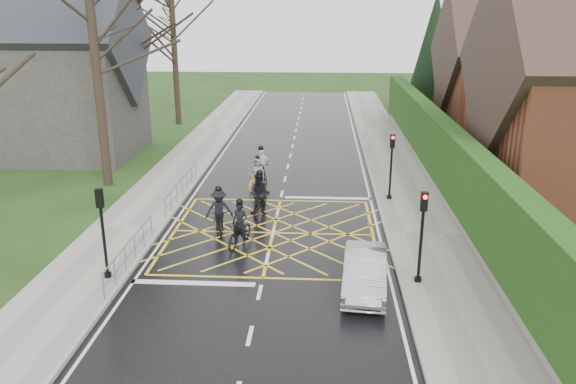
# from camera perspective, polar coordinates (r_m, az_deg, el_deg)

# --- Properties ---
(ground) EXTENTS (120.00, 120.00, 0.00)m
(ground) POSITION_cam_1_polar(r_m,az_deg,el_deg) (22.66, -1.53, -4.18)
(ground) COLOR black
(ground) RESTS_ON ground
(road) EXTENTS (9.00, 80.00, 0.01)m
(road) POSITION_cam_1_polar(r_m,az_deg,el_deg) (22.66, -1.53, -4.17)
(road) COLOR black
(road) RESTS_ON ground
(sidewalk_right) EXTENTS (3.00, 80.00, 0.15)m
(sidewalk_right) POSITION_cam_1_polar(r_m,az_deg,el_deg) (22.94, 13.62, -4.23)
(sidewalk_right) COLOR gray
(sidewalk_right) RESTS_ON ground
(sidewalk_left) EXTENTS (3.00, 80.00, 0.15)m
(sidewalk_left) POSITION_cam_1_polar(r_m,az_deg,el_deg) (23.89, -16.05, -3.52)
(sidewalk_left) COLOR gray
(sidewalk_left) RESTS_ON ground
(stone_wall) EXTENTS (0.50, 38.00, 0.70)m
(stone_wall) POSITION_cam_1_polar(r_m,az_deg,el_deg) (28.73, 15.11, 0.80)
(stone_wall) COLOR slate
(stone_wall) RESTS_ON ground
(hedge) EXTENTS (0.90, 38.00, 2.80)m
(hedge) POSITION_cam_1_polar(r_m,az_deg,el_deg) (28.28, 15.40, 4.18)
(hedge) COLOR #14340E
(hedge) RESTS_ON stone_wall
(house_far) EXTENTS (9.80, 8.80, 10.30)m
(house_far) POSITION_cam_1_polar(r_m,az_deg,el_deg) (41.19, 22.08, 10.93)
(house_far) COLOR brown
(house_far) RESTS_ON ground
(conifer) EXTENTS (4.60, 4.60, 10.00)m
(conifer) POSITION_cam_1_polar(r_m,az_deg,el_deg) (47.86, 14.53, 13.25)
(conifer) COLOR black
(conifer) RESTS_ON ground
(church) EXTENTS (8.80, 7.80, 11.00)m
(church) POSITION_cam_1_polar(r_m,az_deg,el_deg) (36.50, -21.96, 11.08)
(church) COLOR #2D2B28
(church) RESTS_ON ground
(tree_near) EXTENTS (9.24, 9.24, 11.44)m
(tree_near) POSITION_cam_1_polar(r_m,az_deg,el_deg) (29.00, -19.31, 15.80)
(tree_near) COLOR black
(tree_near) RESTS_ON ground
(tree_mid) EXTENTS (10.08, 10.08, 12.48)m
(tree_mid) POSITION_cam_1_polar(r_m,az_deg,el_deg) (36.85, -16.11, 17.51)
(tree_mid) COLOR black
(tree_mid) RESTS_ON ground
(tree_far) EXTENTS (8.40, 8.40, 10.40)m
(tree_far) POSITION_cam_1_polar(r_m,az_deg,el_deg) (44.34, -11.60, 15.96)
(tree_far) COLOR black
(tree_far) RESTS_ON ground
(railing_south) EXTENTS (0.05, 5.04, 1.03)m
(railing_south) POSITION_cam_1_polar(r_m,az_deg,el_deg) (20.14, -15.79, -5.44)
(railing_south) COLOR slate
(railing_south) RESTS_ON ground
(railing_north) EXTENTS (0.05, 6.04, 1.03)m
(railing_north) POSITION_cam_1_polar(r_m,az_deg,el_deg) (26.88, -10.73, 0.91)
(railing_north) COLOR slate
(railing_north) RESTS_ON ground
(traffic_light_ne) EXTENTS (0.24, 0.31, 3.21)m
(traffic_light_ne) POSITION_cam_1_polar(r_m,az_deg,el_deg) (26.22, 10.42, 2.48)
(traffic_light_ne) COLOR black
(traffic_light_ne) RESTS_ON ground
(traffic_light_se) EXTENTS (0.24, 0.31, 3.21)m
(traffic_light_se) POSITION_cam_1_polar(r_m,az_deg,el_deg) (18.35, 13.38, -4.61)
(traffic_light_se) COLOR black
(traffic_light_se) RESTS_ON ground
(traffic_light_sw) EXTENTS (0.24, 0.31, 3.21)m
(traffic_light_sw) POSITION_cam_1_polar(r_m,az_deg,el_deg) (19.11, -18.24, -4.12)
(traffic_light_sw) COLOR black
(traffic_light_sw) RESTS_ON ground
(cyclist_rear) EXTENTS (1.19, 2.02, 1.86)m
(cyclist_rear) POSITION_cam_1_polar(r_m,az_deg,el_deg) (21.39, -4.91, -3.89)
(cyclist_rear) COLOR black
(cyclist_rear) RESTS_ON ground
(cyclist_back) EXTENTS (1.02, 2.12, 2.06)m
(cyclist_back) POSITION_cam_1_polar(r_m,az_deg,el_deg) (24.32, -2.87, -0.66)
(cyclist_back) COLOR black
(cyclist_back) RESTS_ON ground
(cyclist_mid) EXTENTS (1.27, 2.08, 1.91)m
(cyclist_mid) POSITION_cam_1_polar(r_m,az_deg,el_deg) (22.76, -7.01, -2.33)
(cyclist_mid) COLOR black
(cyclist_mid) RESTS_ON ground
(cyclist_front) EXTENTS (1.28, 2.05, 1.99)m
(cyclist_front) POSITION_cam_1_polar(r_m,az_deg,el_deg) (28.86, -2.76, 2.29)
(cyclist_front) COLOR black
(cyclist_front) RESTS_ON ground
(cyclist_lead) EXTENTS (1.22, 1.84, 1.69)m
(cyclist_lead) POSITION_cam_1_polar(r_m,az_deg,el_deg) (28.11, -3.08, 1.54)
(cyclist_lead) COLOR yellow
(cyclist_lead) RESTS_ON ground
(car) EXTENTS (1.66, 3.91, 1.26)m
(car) POSITION_cam_1_polar(r_m,az_deg,el_deg) (18.22, 7.82, -8.00)
(car) COLOR #ACAFB3
(car) RESTS_ON ground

